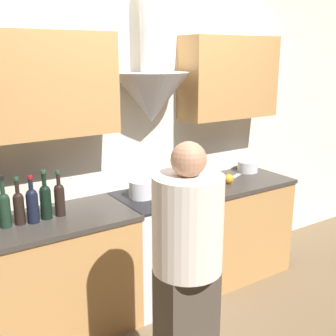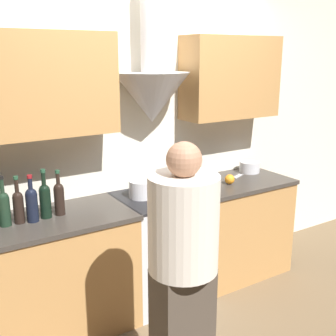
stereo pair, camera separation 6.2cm
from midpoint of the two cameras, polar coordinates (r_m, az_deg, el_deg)
The scene contains 16 objects.
ground_plane at distance 3.54m, azimuth 1.77°, elevation -19.19°, with size 12.00×12.00×0.00m, color brown.
wall_back at distance 3.47m, azimuth -4.40°, elevation 6.11°, with size 8.40×0.59×2.60m.
counter_left at distance 3.23m, azimuth -15.73°, elevation -14.04°, with size 1.15×0.62×0.90m.
counter_right at distance 4.01m, azimuth 8.47°, elevation -7.71°, with size 0.93×0.62×0.90m.
stove_range at distance 3.56m, azimuth -1.42°, elevation -10.50°, with size 0.70×0.60×0.90m.
wine_bottle_2 at distance 2.96m, azimuth -21.86°, elevation -5.02°, with size 0.08×0.08×0.34m.
wine_bottle_3 at distance 2.97m, azimuth -20.13°, elevation -4.85°, with size 0.07×0.07×0.33m.
wine_bottle_4 at distance 2.97m, azimuth -18.48°, elevation -4.61°, with size 0.08×0.08×0.33m.
wine_bottle_5 at distance 3.01m, azimuth -16.83°, elevation -4.12°, with size 0.08×0.08×0.35m.
wine_bottle_6 at distance 3.04m, azimuth -15.05°, elevation -3.89°, with size 0.07×0.07×0.33m.
stock_pot at distance 3.33m, azimuth -4.14°, elevation -2.86°, with size 0.20×0.20×0.14m.
mixing_bowl at distance 3.50m, azimuth 0.31°, elevation -2.44°, with size 0.27×0.27×0.08m.
orange_fruit at distance 3.71m, azimuth 7.73°, elevation -1.47°, with size 0.09×0.09×0.09m.
saucepan at distance 4.11m, azimuth 10.31°, elevation 0.20°, with size 0.19×0.19×0.10m.
chefs_knife at distance 3.92m, azimuth 8.48°, elevation -1.22°, with size 0.24×0.13×0.01m.
person_foreground_left at distance 2.30m, azimuth 1.80°, elevation -14.21°, with size 0.37×0.37×1.59m.
Camera 1 is at (-1.72, -2.37, 2.00)m, focal length 45.00 mm.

